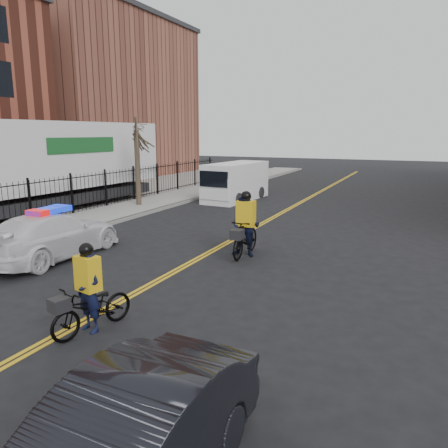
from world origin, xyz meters
The scene contains 13 objects.
ground centered at (0.00, 0.00, 0.00)m, with size 120.00×120.00×0.00m, color black.
center_line_left centered at (-0.08, 8.00, 0.01)m, with size 0.10×60.00×0.01m, color gold.
center_line_right centered at (0.08, 8.00, 0.01)m, with size 0.10×60.00×0.01m, color gold.
sidewalk centered at (-7.50, 8.00, 0.07)m, with size 3.00×60.00×0.15m, color gray.
curb centered at (-6.00, 8.00, 0.07)m, with size 0.20×60.00×0.15m, color gray.
iron_fence centered at (-9.00, 8.00, 1.00)m, with size 0.12×28.00×2.00m, color black, non-canonical shape.
warehouse_far centered at (-23.00, 24.00, 7.00)m, with size 14.00×18.00×14.00m, color brown.
street_tree centered at (-7.60, 10.00, 3.53)m, with size 3.20×3.20×4.80m.
police_cruiser centered at (-4.36, 0.69, 0.75)m, with size 2.29×5.21×1.65m.
cargo_van centered at (-3.86, 14.50, 1.09)m, with size 2.37×5.46×2.23m.
semi_trailer centered at (-11.00, 6.89, 2.58)m, with size 3.69×14.73×4.55m.
cyclist_near centered at (0.44, -2.99, 0.65)m, with size 1.08×1.99×1.86m.
cyclist_far centered at (1.27, 3.47, 0.85)m, with size 0.98×2.15×2.16m.
Camera 1 is at (6.41, -9.43, 3.99)m, focal length 35.00 mm.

